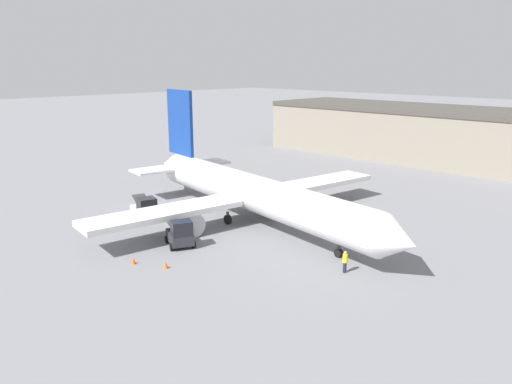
% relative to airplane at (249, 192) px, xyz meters
% --- Properties ---
extents(ground_plane, '(400.00, 400.00, 0.00)m').
position_rel_airplane_xyz_m(ground_plane, '(1.07, -0.15, -2.91)').
color(ground_plane, slate).
extents(airplane, '(36.52, 32.43, 11.99)m').
position_rel_airplane_xyz_m(airplane, '(0.00, 0.00, 0.00)').
color(airplane, silver).
rests_on(airplane, ground_plane).
extents(ground_crew_worker, '(0.36, 0.36, 1.66)m').
position_rel_airplane_xyz_m(ground_crew_worker, '(13.79, -3.87, -2.03)').
color(ground_crew_worker, '#1E2338').
rests_on(ground_crew_worker, ground_plane).
extents(baggage_tug, '(3.36, 2.98, 2.36)m').
position_rel_airplane_xyz_m(baggage_tug, '(0.91, -8.95, -1.85)').
color(baggage_tug, '#2D2D33').
rests_on(baggage_tug, ground_plane).
extents(belt_loader_truck, '(3.82, 2.82, 2.37)m').
position_rel_airplane_xyz_m(belt_loader_truck, '(-7.40, -6.95, -1.80)').
color(belt_loader_truck, beige).
rests_on(belt_loader_truck, ground_plane).
extents(safety_cone_near, '(0.36, 0.36, 0.55)m').
position_rel_airplane_xyz_m(safety_cone_near, '(1.39, -13.79, -2.64)').
color(safety_cone_near, '#EF590F').
rests_on(safety_cone_near, ground_plane).
extents(safety_cone_far, '(0.36, 0.36, 0.55)m').
position_rel_airplane_xyz_m(safety_cone_far, '(3.85, -12.56, -2.64)').
color(safety_cone_far, '#EF590F').
rests_on(safety_cone_far, ground_plane).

